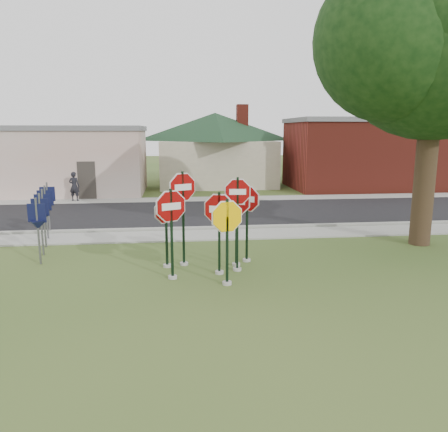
{
  "coord_description": "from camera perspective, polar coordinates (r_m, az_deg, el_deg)",
  "views": [
    {
      "loc": [
        -0.95,
        -10.5,
        3.9
      ],
      "look_at": [
        0.44,
        2.0,
        1.44
      ],
      "focal_mm": 35.0,
      "sensor_mm": 36.0,
      "label": 1
    }
  ],
  "objects": [
    {
      "name": "stop_sign_far_right",
      "position": [
        13.0,
        3.03,
        0.47
      ],
      "size": [
        0.87,
        0.64,
        2.46
      ],
      "color": "#9F9C95",
      "rests_on": "ground"
    },
    {
      "name": "road",
      "position": [
        20.89,
        -3.61,
        0.33
      ],
      "size": [
        60.0,
        7.0,
        0.04
      ],
      "primitive_type": "cube",
      "color": "black",
      "rests_on": "ground"
    },
    {
      "name": "oak_tree",
      "position": [
        16.63,
        26.1,
        20.52
      ],
      "size": [
        10.35,
        9.75,
        10.33
      ],
      "color": "#312215",
      "rests_on": "ground"
    },
    {
      "name": "building_brick",
      "position": [
        31.8,
        17.89,
        7.84
      ],
      "size": [
        10.2,
        6.2,
        4.75
      ],
      "color": "maroon",
      "rests_on": "ground"
    },
    {
      "name": "building_stucco",
      "position": [
        29.67,
        -22.22,
        6.87
      ],
      "size": [
        12.2,
        6.2,
        4.2
      ],
      "color": "beige",
      "rests_on": "ground"
    },
    {
      "name": "stop_sign_right",
      "position": [
        12.08,
        1.77,
        0.61
      ],
      "size": [
        1.0,
        0.24,
        2.76
      ],
      "color": "#9F9C95",
      "rests_on": "ground"
    },
    {
      "name": "stop_sign_back_left",
      "position": [
        12.62,
        -5.38,
        1.63
      ],
      "size": [
        1.03,
        0.51,
        2.89
      ],
      "color": "#9F9C95",
      "rests_on": "ground"
    },
    {
      "name": "sidewalk_far",
      "position": [
        25.12,
        -4.09,
        2.17
      ],
      "size": [
        60.0,
        1.6,
        0.06
      ],
      "primitive_type": "cube",
      "color": "gray",
      "rests_on": "ground"
    },
    {
      "name": "stop_sign_back_right",
      "position": [
        12.57,
        1.64,
        0.18
      ],
      "size": [
        1.03,
        0.44,
        2.47
      ],
      "color": "#9F9C95",
      "rests_on": "ground"
    },
    {
      "name": "stop_sign_left",
      "position": [
        11.51,
        -6.9,
        -0.58
      ],
      "size": [
        1.06,
        0.51,
        2.55
      ],
      "color": "#9F9C95",
      "rests_on": "ground"
    },
    {
      "name": "sidewalk_near",
      "position": [
        16.49,
        -2.86,
        -2.53
      ],
      "size": [
        60.0,
        1.6,
        0.06
      ],
      "primitive_type": "cube",
      "color": "gray",
      "rests_on": "ground"
    },
    {
      "name": "bg_tree_right",
      "position": [
        43.15,
        26.45,
        12.17
      ],
      "size": [
        5.6,
        5.6,
        8.4
      ],
      "color": "#312215",
      "rests_on": "ground"
    },
    {
      "name": "pedestrian",
      "position": [
        25.69,
        -18.97,
        3.69
      ],
      "size": [
        0.67,
        0.53,
        1.62
      ],
      "primitive_type": "imported",
      "rotation": [
        0.0,
        0.0,
        2.89
      ],
      "color": "black",
      "rests_on": "sidewalk_far"
    },
    {
      "name": "curb",
      "position": [
        17.46,
        -3.06,
        -1.63
      ],
      "size": [
        60.0,
        0.2,
        0.14
      ],
      "primitive_type": "cube",
      "color": "gray",
      "rests_on": "ground"
    },
    {
      "name": "stop_sign_center",
      "position": [
        11.84,
        -0.62,
        -0.7
      ],
      "size": [
        1.12,
        0.38,
        2.41
      ],
      "color": "#9F9C95",
      "rests_on": "ground"
    },
    {
      "name": "stop_sign_far_left",
      "position": [
        12.59,
        -7.56,
        -0.94
      ],
      "size": [
        0.85,
        0.6,
        2.18
      ],
      "color": "#9F9C95",
      "rests_on": "ground"
    },
    {
      "name": "ground",
      "position": [
        11.25,
        -1.12,
        -9.24
      ],
      "size": [
        120.0,
        120.0,
        0.0
      ],
      "primitive_type": "plane",
      "color": "#354F1D",
      "rests_on": "ground"
    },
    {
      "name": "building_house",
      "position": [
        32.64,
        -1.15,
        10.62
      ],
      "size": [
        11.6,
        11.6,
        6.2
      ],
      "color": "#BEB297",
      "rests_on": "ground"
    },
    {
      "name": "stop_sign_yellow",
      "position": [
        11.01,
        0.41,
        -1.88
      ],
      "size": [
        1.11,
        0.29,
        2.36
      ],
      "color": "#9F9C95",
      "rests_on": "ground"
    },
    {
      "name": "route_sign_row",
      "position": [
        15.88,
        -22.51,
        0.5
      ],
      "size": [
        1.43,
        4.63,
        2.0
      ],
      "color": "#59595E",
      "rests_on": "ground"
    }
  ]
}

